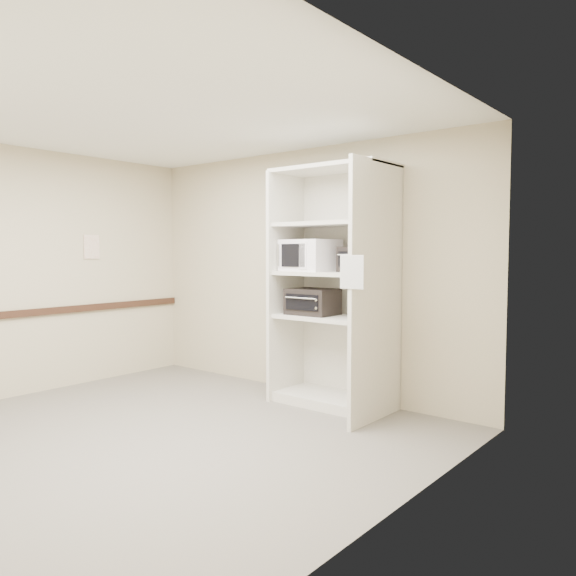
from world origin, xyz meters
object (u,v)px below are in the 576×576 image
Objects in this scene: toaster_oven_upper at (364,260)px; toaster_oven_lower at (313,302)px; shelving_unit at (337,295)px; microwave at (310,255)px.

toaster_oven_lower is at bearing -165.32° from toaster_oven_upper.
shelving_unit reaches higher than toaster_oven_lower.
toaster_oven_upper is at bearing 12.03° from microwave.
shelving_unit is 4.98× the size of toaster_oven_lower.
shelving_unit reaches higher than toaster_oven_upper.
toaster_oven_upper is (0.29, 0.03, 0.36)m from shelving_unit.
microwave is at bearing -167.62° from toaster_oven_upper.
shelving_unit is 0.47m from toaster_oven_upper.
shelving_unit is 5.60× the size of toaster_oven_upper.
shelving_unit is 0.29m from toaster_oven_lower.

